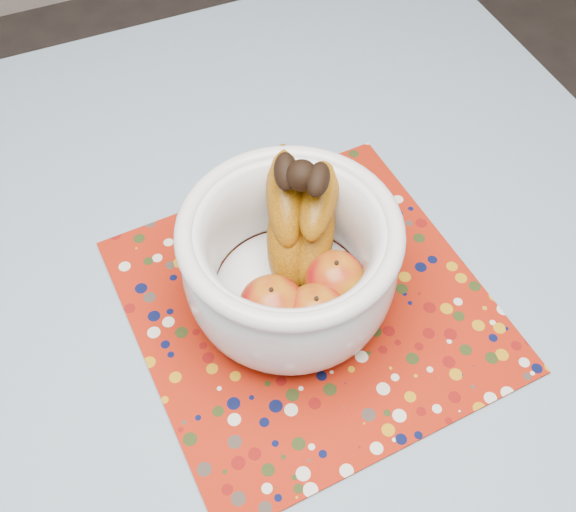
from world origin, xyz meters
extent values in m
cube|color=brown|center=(0.00, 0.00, 0.73)|extent=(1.20, 1.20, 0.04)
cylinder|color=brown|center=(0.53, 0.53, 0.35)|extent=(0.06, 0.06, 0.71)
cylinder|color=brown|center=(0.67, 0.23, 0.22)|extent=(0.04, 0.04, 0.44)
cube|color=slate|center=(0.00, 0.00, 0.76)|extent=(1.32, 1.32, 0.01)
cube|color=#961808|center=(0.12, 0.02, 0.76)|extent=(0.44, 0.44, 0.00)
cylinder|color=silver|center=(0.10, 0.04, 0.77)|extent=(0.13, 0.13, 0.01)
cylinder|color=silver|center=(0.10, 0.04, 0.78)|extent=(0.18, 0.18, 0.01)
torus|color=silver|center=(0.10, 0.04, 0.91)|extent=(0.25, 0.25, 0.02)
ellipsoid|color=maroon|center=(0.06, 0.00, 0.82)|extent=(0.08, 0.08, 0.07)
ellipsoid|color=maroon|center=(0.14, 0.01, 0.82)|extent=(0.07, 0.07, 0.07)
ellipsoid|color=maroon|center=(0.10, -0.03, 0.82)|extent=(0.07, 0.07, 0.07)
sphere|color=black|center=(0.13, 0.08, 0.93)|extent=(0.04, 0.04, 0.04)
camera|label=1|loc=(-0.08, -0.37, 1.48)|focal=42.00mm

